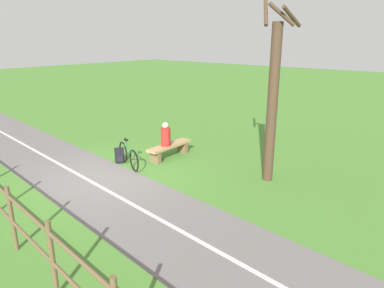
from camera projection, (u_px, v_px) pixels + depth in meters
ground_plane at (106, 177)px, 10.00m from camera, size 80.00×80.00×0.00m
paved_path at (194, 239)px, 6.91m from camera, size 5.63×36.09×0.02m
path_centre_line at (194, 238)px, 6.91m from camera, size 2.80×31.89×0.00m
bench at (170, 148)px, 11.57m from camera, size 1.81×0.46×0.45m
person_seated at (166, 136)px, 11.30m from camera, size 0.33×0.33×0.79m
bicycle at (128, 155)px, 10.74m from camera, size 0.58×1.55×0.85m
backpack at (120, 155)px, 11.13m from camera, size 0.39×0.39×0.46m
fence_roadside at (80, 280)px, 4.61m from camera, size 1.43×15.60×1.30m
tree_far_left at (273, 100)px, 9.17m from camera, size 0.86×1.00×4.86m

